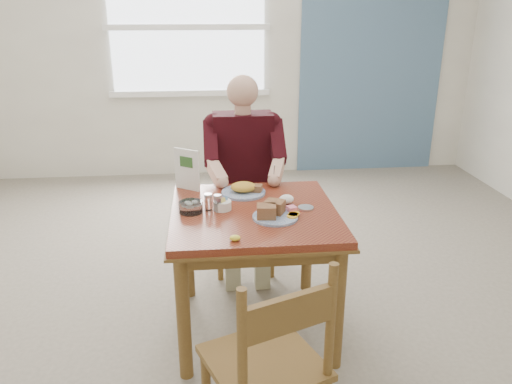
{
  "coord_description": "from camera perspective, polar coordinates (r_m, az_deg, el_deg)",
  "views": [
    {
      "loc": [
        -0.25,
        -2.51,
        1.79
      ],
      "look_at": [
        0.01,
        0.0,
        0.86
      ],
      "focal_mm": 35.0,
      "sensor_mm": 36.0,
      "label": 1
    }
  ],
  "objects": [
    {
      "name": "shakers",
      "position": [
        2.71,
        -4.93,
        -1.2
      ],
      "size": [
        0.11,
        0.08,
        0.1
      ],
      "color": "white",
      "rests_on": "table"
    },
    {
      "name": "window",
      "position": [
        5.48,
        -7.84,
        18.16
      ],
      "size": [
        1.72,
        0.04,
        1.42
      ],
      "color": "white",
      "rests_on": "wall_back"
    },
    {
      "name": "lemon_wedge",
      "position": [
        2.38,
        -2.41,
        -5.28
      ],
      "size": [
        0.06,
        0.05,
        0.03
      ],
      "primitive_type": "ellipsoid",
      "rotation": [
        0.0,
        0.0,
        -0.35
      ],
      "color": "yellow",
      "rests_on": "table"
    },
    {
      "name": "chair_near",
      "position": [
        2.06,
        1.54,
        -19.34
      ],
      "size": [
        0.54,
        0.54,
        0.95
      ],
      "color": "brown",
      "rests_on": "ground"
    },
    {
      "name": "diner",
      "position": [
        3.37,
        -1.41,
        3.43
      ],
      "size": [
        0.53,
        0.56,
        1.39
      ],
      "color": "tan",
      "rests_on": "chair_far"
    },
    {
      "name": "metal_dish",
      "position": [
        2.76,
        5.71,
        -1.82
      ],
      "size": [
        0.11,
        0.11,
        0.01
      ],
      "primitive_type": "cylinder",
      "rotation": [
        0.0,
        0.0,
        -0.32
      ],
      "color": "silver",
      "rests_on": "table"
    },
    {
      "name": "wall_back",
      "position": [
        5.53,
        -3.42,
        16.25
      ],
      "size": [
        5.5,
        0.0,
        5.5
      ],
      "primitive_type": "plane",
      "rotation": [
        1.57,
        0.0,
        0.0
      ],
      "color": "silver",
      "rests_on": "ground"
    },
    {
      "name": "menu",
      "position": [
        3.03,
        -7.89,
        2.59
      ],
      "size": [
        0.15,
        0.11,
        0.25
      ],
      "color": "white",
      "rests_on": "table"
    },
    {
      "name": "accent_panel",
      "position": [
        5.81,
        13.23,
        15.97
      ],
      "size": [
        1.6,
        0.02,
        2.8
      ],
      "primitive_type": "cube",
      "color": "slate",
      "rests_on": "ground"
    },
    {
      "name": "creamer",
      "position": [
        2.72,
        -7.46,
        -1.69
      ],
      "size": [
        0.15,
        0.15,
        0.06
      ],
      "color": "white",
      "rests_on": "table"
    },
    {
      "name": "floor",
      "position": [
        3.09,
        -0.21,
        -15.04
      ],
      "size": [
        6.0,
        6.0,
        0.0
      ],
      "primitive_type": "plane",
      "color": "#696155",
      "rests_on": "ground"
    },
    {
      "name": "caddy",
      "position": [
        2.73,
        -3.86,
        -1.5
      ],
      "size": [
        0.12,
        0.12,
        0.07
      ],
      "color": "white",
      "rests_on": "table"
    },
    {
      "name": "chair_far",
      "position": [
        3.57,
        -1.48,
        -1.26
      ],
      "size": [
        0.42,
        0.42,
        0.95
      ],
      "color": "brown",
      "rests_on": "ground"
    },
    {
      "name": "near_plate",
      "position": [
        2.63,
        2.04,
        -2.33
      ],
      "size": [
        0.29,
        0.29,
        0.08
      ],
      "color": "white",
      "rests_on": "table"
    },
    {
      "name": "table",
      "position": [
        2.77,
        -0.22,
        -4.22
      ],
      "size": [
        0.92,
        0.92,
        0.75
      ],
      "color": "brown",
      "rests_on": "ground"
    },
    {
      "name": "napkin",
      "position": [
        2.82,
        3.5,
        -0.82
      ],
      "size": [
        0.09,
        0.08,
        0.05
      ],
      "primitive_type": "ellipsoid",
      "rotation": [
        0.0,
        0.0,
        0.14
      ],
      "color": "white",
      "rests_on": "table"
    },
    {
      "name": "far_plate",
      "position": [
        2.96,
        -1.33,
        0.3
      ],
      "size": [
        0.34,
        0.34,
        0.07
      ],
      "color": "white",
      "rests_on": "table"
    }
  ]
}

